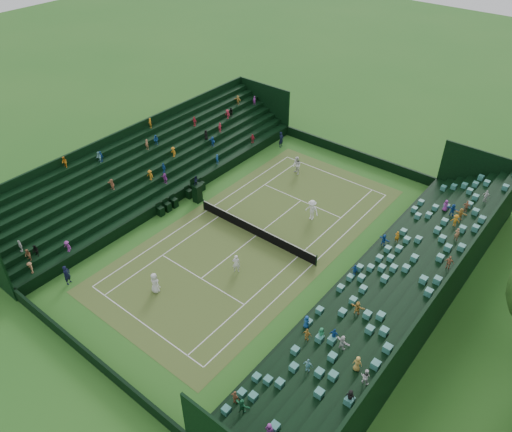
% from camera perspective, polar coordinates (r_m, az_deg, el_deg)
% --- Properties ---
extents(ground, '(160.00, 160.00, 0.00)m').
position_cam_1_polar(ground, '(40.40, -0.00, -2.28)').
color(ground, '#296720').
rests_on(ground, ground).
extents(court_surface, '(12.97, 26.77, 0.01)m').
position_cam_1_polar(court_surface, '(40.40, -0.00, -2.27)').
color(court_surface, '#387125').
rests_on(court_surface, ground).
extents(perimeter_wall_north, '(17.17, 0.20, 1.00)m').
position_cam_1_polar(perimeter_wall_north, '(51.36, 11.27, 6.91)').
color(perimeter_wall_north, black).
rests_on(perimeter_wall_north, ground).
extents(perimeter_wall_south, '(17.17, 0.20, 1.00)m').
position_cam_1_polar(perimeter_wall_south, '(32.88, -18.29, -15.14)').
color(perimeter_wall_south, black).
rests_on(perimeter_wall_south, ground).
extents(perimeter_wall_east, '(0.20, 31.77, 1.00)m').
position_cam_1_polar(perimeter_wall_east, '(36.67, 10.46, -6.86)').
color(perimeter_wall_east, black).
rests_on(perimeter_wall_east, ground).
extents(perimeter_wall_west, '(0.20, 31.77, 1.00)m').
position_cam_1_polar(perimeter_wall_west, '(44.87, -8.48, 2.52)').
color(perimeter_wall_west, black).
rests_on(perimeter_wall_west, ground).
extents(north_grandstand, '(6.60, 32.00, 4.90)m').
position_cam_1_polar(north_grandstand, '(34.89, 16.61, -8.41)').
color(north_grandstand, black).
rests_on(north_grandstand, ground).
extents(south_grandstand, '(6.60, 32.00, 4.90)m').
position_cam_1_polar(south_grandstand, '(47.07, -12.15, 5.33)').
color(south_grandstand, black).
rests_on(south_grandstand, ground).
extents(tennis_net, '(11.67, 0.10, 1.06)m').
position_cam_1_polar(tennis_net, '(40.07, -0.00, -1.69)').
color(tennis_net, black).
rests_on(tennis_net, ground).
extents(umpire_chair, '(0.83, 0.83, 2.61)m').
position_cam_1_polar(umpire_chair, '(44.00, -6.76, 2.89)').
color(umpire_chair, black).
rests_on(umpire_chair, ground).
extents(courtside_chairs, '(0.53, 5.50, 1.16)m').
position_cam_1_polar(courtside_chairs, '(44.47, -8.49, 2.07)').
color(courtside_chairs, black).
rests_on(courtside_chairs, ground).
extents(player_near_west, '(0.83, 0.55, 1.67)m').
position_cam_1_polar(player_near_west, '(35.85, -11.50, -7.51)').
color(player_near_west, silver).
rests_on(player_near_west, ground).
extents(player_near_east, '(0.69, 0.65, 1.58)m').
position_cam_1_polar(player_near_east, '(36.72, -2.28, -5.44)').
color(player_near_east, white).
rests_on(player_near_east, ground).
extents(player_far_west, '(1.09, 1.00, 1.82)m').
position_cam_1_polar(player_far_west, '(47.87, 4.68, 5.76)').
color(player_far_west, white).
rests_on(player_far_west, ground).
extents(player_far_east, '(1.23, 0.72, 1.88)m').
position_cam_1_polar(player_far_east, '(41.90, 6.40, 0.70)').
color(player_far_east, white).
rests_on(player_far_east, ground).
extents(line_judge_north, '(0.43, 0.63, 1.68)m').
position_cam_1_polar(line_judge_north, '(52.52, 2.90, 8.73)').
color(line_judge_north, black).
rests_on(line_judge_north, ground).
extents(line_judge_south, '(0.52, 0.66, 1.58)m').
position_cam_1_polar(line_judge_south, '(38.26, -20.79, -6.31)').
color(line_judge_south, black).
rests_on(line_judge_south, ground).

